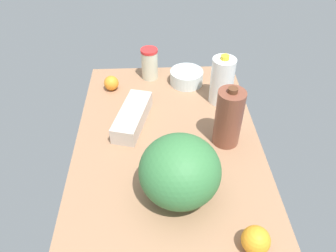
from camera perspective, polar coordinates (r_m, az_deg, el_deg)
The scene contains 9 objects.
countertop at distance 134.65cm, azimuth 0.00°, elevation -3.68°, with size 120.00×76.00×3.00cm, color #986E4F.
milk_jug at distance 151.96cm, azimuth 9.40°, elevation 7.80°, with size 10.60×10.60×23.94cm.
watermelon at distance 108.41cm, azimuth 2.08°, elevation -7.81°, with size 27.30×27.30×23.47cm, color #36773E.
egg_carton at distance 142.01cm, azimuth -6.19°, elevation 1.65°, with size 29.32×10.06×7.28cm, color beige.
mixing_bowl at distance 166.96cm, azimuth 3.24°, elevation 8.50°, with size 16.42×16.42×6.97cm, color silver.
chocolate_milk_jug at distance 129.10cm, azimuth 10.51°, elevation 1.41°, with size 10.69×10.69×26.19cm.
tumbler_cup at distance 169.01cm, azimuth -3.22°, elevation 10.79°, with size 8.53×8.53×16.17cm.
orange_near_front at distance 105.71cm, azimuth 15.03°, elevation -18.66°, with size 8.73×8.73×8.73cm, color orange.
orange_by_jug at distance 164.40cm, azimuth -9.84°, elevation 7.39°, with size 7.21×7.21×7.21cm, color orange.
Camera 1 is at (-95.30, 4.32, 96.52)cm, focal length 35.00 mm.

